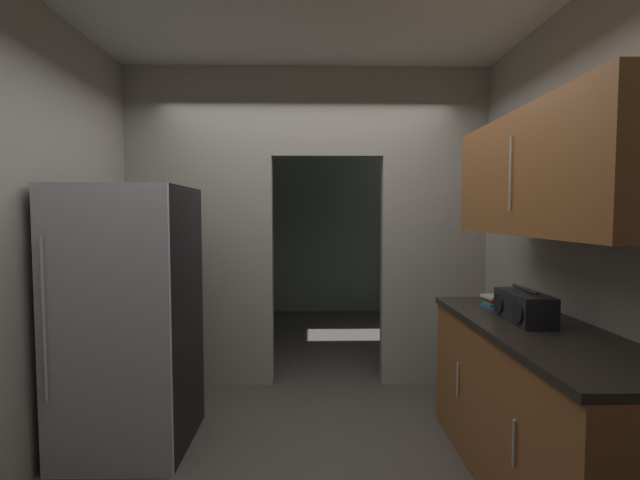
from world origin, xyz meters
TOP-DOWN VIEW (x-y plane):
  - ground at (0.00, 0.00)m, footprint 20.00×20.00m
  - kitchen_overhead_slab at (0.00, 0.41)m, footprint 3.58×6.71m
  - kitchen_partition at (-0.05, 1.36)m, footprint 3.18×0.12m
  - adjoining_room_shell at (0.00, 3.38)m, footprint 3.18×3.06m
  - refrigerator at (-1.16, 0.28)m, footprint 0.76×0.80m
  - lower_cabinet_run at (1.27, -0.27)m, footprint 0.64×1.78m
  - upper_cabinet_counterside at (1.27, -0.27)m, footprint 0.36×1.60m
  - boombox at (1.24, -0.16)m, footprint 0.20×0.40m
  - book_stack at (1.24, 0.23)m, footprint 0.15×0.17m

SIDE VIEW (x-z plane):
  - ground at x=0.00m, z-range 0.00..0.00m
  - lower_cabinet_run at x=1.27m, z-range 0.00..0.92m
  - refrigerator at x=-1.16m, z-range 0.00..1.71m
  - book_stack at x=1.24m, z-range 0.92..1.00m
  - boombox at x=1.24m, z-range 0.91..1.11m
  - adjoining_room_shell at x=0.00m, z-range 0.00..2.82m
  - kitchen_partition at x=-0.05m, z-range 0.11..2.93m
  - upper_cabinet_counterside at x=1.27m, z-range 1.42..2.08m
  - kitchen_overhead_slab at x=0.00m, z-range 2.82..2.88m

